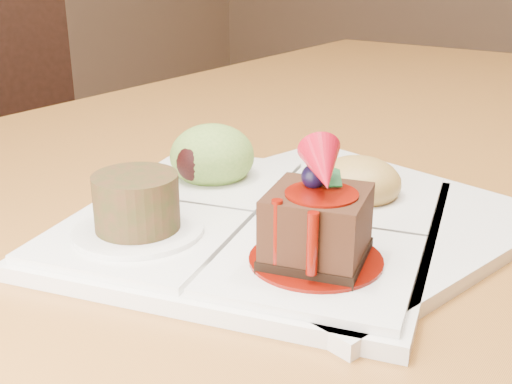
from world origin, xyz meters
The scene contains 3 objects.
dining_table centered at (0.00, 0.00, 0.68)m, with size 1.00×1.80×0.75m.
sampler_plate centered at (0.01, -0.23, 0.77)m, with size 0.35×0.35×0.11m.
second_plate centered at (0.05, -0.18, 0.76)m, with size 0.28×0.28×0.01m, color silver.
Camera 1 is at (0.29, -0.63, 0.97)m, focal length 45.00 mm.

